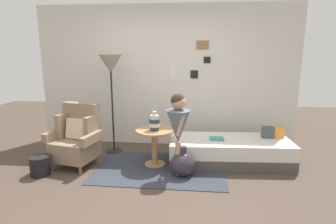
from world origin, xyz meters
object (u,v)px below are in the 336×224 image
object	(u,v)px
daybed	(229,151)
person_child	(178,123)
demijohn_near	(183,164)
vase_striped	(154,122)
magazine_basket	(40,166)
book_on_daybed	(217,139)
side_table	(155,140)
floor_lamp	(111,68)
armchair	(77,138)

from	to	relation	value
daybed	person_child	world-z (taller)	person_child
person_child	demijohn_near	size ratio (longest dim) A/B	2.72
vase_striped	magazine_basket	xyz separation A→B (m)	(-1.62, -0.51, -0.57)
vase_striped	person_child	size ratio (longest dim) A/B	0.25
book_on_daybed	magazine_basket	xyz separation A→B (m)	(-2.58, -0.70, -0.28)
side_table	vase_striped	xyz separation A→B (m)	(0.00, -0.03, 0.29)
daybed	person_child	bearing A→B (deg)	-147.61
daybed	side_table	xyz separation A→B (m)	(-1.18, -0.20, 0.22)
floor_lamp	magazine_basket	xyz separation A→B (m)	(-0.79, -1.05, -1.36)
daybed	magazine_basket	xyz separation A→B (m)	(-2.79, -0.74, -0.06)
book_on_daybed	person_child	bearing A→B (deg)	-141.59
armchair	book_on_daybed	bearing A→B (deg)	6.76
demijohn_near	side_table	bearing A→B (deg)	143.33
side_table	armchair	bearing A→B (deg)	-175.25
daybed	vase_striped	size ratio (longest dim) A/B	6.50
book_on_daybed	floor_lamp	bearing A→B (deg)	168.97
armchair	floor_lamp	distance (m)	1.29
person_child	floor_lamp	bearing A→B (deg)	146.13
daybed	book_on_daybed	world-z (taller)	book_on_daybed
daybed	side_table	size ratio (longest dim) A/B	3.28
vase_striped	book_on_daybed	bearing A→B (deg)	11.17
vase_striped	floor_lamp	distance (m)	1.26
magazine_basket	book_on_daybed	bearing A→B (deg)	15.12
vase_striped	magazine_basket	size ratio (longest dim) A/B	1.07
daybed	demijohn_near	xyz separation A→B (m)	(-0.72, -0.54, -0.02)
side_table	book_on_daybed	size ratio (longest dim) A/B	2.69
demijohn_near	book_on_daybed	bearing A→B (deg)	44.83
armchair	book_on_daybed	size ratio (longest dim) A/B	4.41
armchair	floor_lamp	xyz separation A→B (m)	(0.40, 0.61, 1.06)
armchair	vase_striped	world-z (taller)	armchair
demijohn_near	floor_lamp	bearing A→B (deg)	146.45
person_child	book_on_daybed	size ratio (longest dim) A/B	5.45
armchair	book_on_daybed	world-z (taller)	armchair
side_table	book_on_daybed	bearing A→B (deg)	9.27
side_table	vase_striped	distance (m)	0.29
side_table	demijohn_near	distance (m)	0.62
daybed	floor_lamp	distance (m)	2.40
armchair	daybed	distance (m)	2.43
magazine_basket	side_table	bearing A→B (deg)	18.49
person_child	armchair	bearing A→B (deg)	172.86
side_table	person_child	world-z (taller)	person_child
side_table	demijohn_near	size ratio (longest dim) A/B	1.35
side_table	demijohn_near	bearing A→B (deg)	-36.67
book_on_daybed	magazine_basket	world-z (taller)	book_on_daybed
demijohn_near	person_child	bearing A→B (deg)	151.79
vase_striped	magazine_basket	bearing A→B (deg)	-162.59
armchair	book_on_daybed	distance (m)	2.21
person_child	book_on_daybed	distance (m)	0.82
side_table	vase_striped	world-z (taller)	vase_striped
magazine_basket	daybed	bearing A→B (deg)	14.83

